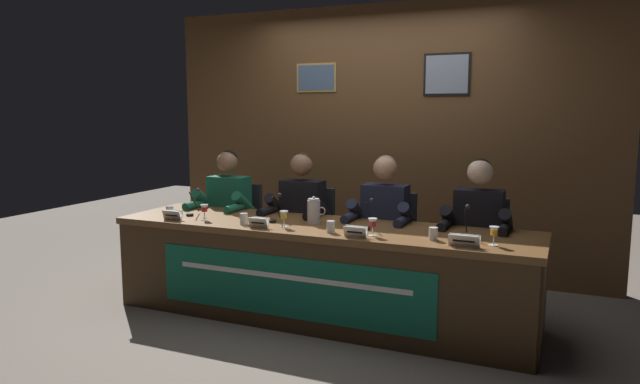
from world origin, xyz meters
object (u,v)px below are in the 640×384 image
(microphone_center_left, at_px, (275,212))
(water_cup_center_right, at_px, (331,227))
(juice_glass_far_left, at_px, (204,209))
(microphone_center_right, at_px, (368,219))
(microphone_far_right, at_px, (465,227))
(chair_far_left, at_px, (237,234))
(juice_glass_center_right, at_px, (373,224))
(water_pitcher_central, at_px, (314,211))
(panelist_center_right, at_px, (382,220))
(nameplate_far_right, at_px, (464,241))
(chair_center_right, at_px, (389,249))
(conference_table, at_px, (314,257))
(nameplate_far_left, at_px, (173,215))
(chair_center_left, at_px, (308,241))
(panelist_far_right, at_px, (477,228))
(chair_far_right, at_px, (479,258))
(juice_glass_center_left, at_px, (284,216))
(panelist_far_left, at_px, (225,208))
(microphone_far_left, at_px, (193,206))
(panelist_center_left, at_px, (299,214))
(water_cup_far_right, at_px, (433,234))
(water_cup_center_left, at_px, (244,219))
(nameplate_center_left, at_px, (259,222))
(water_cup_far_left, at_px, (170,212))
(nameplate_center_right, at_px, (356,232))
(juice_glass_far_right, at_px, (494,232))

(microphone_center_left, xyz_separation_m, water_cup_center_right, (0.56, -0.21, -0.04))
(juice_glass_far_left, height_order, microphone_center_right, microphone_center_right)
(microphone_far_right, bearing_deg, chair_far_left, 164.58)
(juice_glass_center_right, xyz_separation_m, water_pitcher_central, (-0.56, 0.25, 0.01))
(chair_far_left, height_order, water_cup_center_right, chair_far_left)
(panelist_center_right, distance_m, nameplate_far_right, 1.03)
(nameplate_far_right, bearing_deg, chair_center_right, 130.57)
(juice_glass_far_left, relative_size, microphone_far_right, 0.57)
(conference_table, xyz_separation_m, microphone_center_right, (0.39, 0.10, 0.30))
(juice_glass_far_left, xyz_separation_m, water_cup_center_right, (1.10, -0.04, -0.05))
(nameplate_far_left, distance_m, juice_glass_center_right, 1.64)
(chair_center_left, relative_size, panelist_far_right, 0.74)
(nameplate_far_right, bearing_deg, chair_far_right, 91.33)
(water_pitcher_central, bearing_deg, juice_glass_center_left, -120.46)
(nameplate_far_left, bearing_deg, chair_center_left, 49.02)
(panelist_far_left, xyz_separation_m, chair_center_right, (1.48, 0.20, -0.28))
(juice_glass_center_right, relative_size, panelist_far_right, 0.10)
(microphone_far_left, height_order, panelist_center_left, panelist_center_left)
(nameplate_far_right, height_order, water_cup_far_right, water_cup_far_right)
(water_cup_center_left, bearing_deg, chair_center_right, 42.12)
(nameplate_center_left, bearing_deg, microphone_far_right, 10.91)
(water_cup_far_right, bearing_deg, panelist_center_right, 133.28)
(panelist_center_left, height_order, water_cup_far_right, panelist_center_left)
(water_cup_far_left, xyz_separation_m, chair_center_right, (1.64, 0.77, -0.32))
(chair_far_left, height_order, microphone_center_left, microphone_center_left)
(water_cup_far_left, height_order, nameplate_center_right, water_cup_far_left)
(conference_table, distance_m, water_pitcher_central, 0.36)
(juice_glass_center_left, xyz_separation_m, juice_glass_center_right, (0.70, -0.02, 0.00))
(conference_table, height_order, chair_center_right, chair_center_right)
(nameplate_far_left, bearing_deg, microphone_far_right, 7.27)
(water_cup_far_left, xyz_separation_m, nameplate_center_left, (0.90, -0.12, 0.00))
(juice_glass_far_left, bearing_deg, juice_glass_center_right, -0.99)
(conference_table, height_order, nameplate_center_left, nameplate_center_left)
(nameplate_center_right, relative_size, juice_glass_far_right, 1.28)
(nameplate_far_left, bearing_deg, nameplate_center_left, 0.34)
(chair_far_right, bearing_deg, water_pitcher_central, -154.42)
(panelist_center_left, bearing_deg, microphone_center_left, -89.96)
(chair_center_right, bearing_deg, nameplate_far_left, -149.51)
(nameplate_center_left, height_order, water_cup_far_right, water_cup_far_right)
(microphone_center_right, height_order, microphone_far_right, same)
(juice_glass_far_left, height_order, juice_glass_center_left, same)
(microphone_far_right, bearing_deg, nameplate_center_left, -169.09)
(panelist_far_left, relative_size, panelist_far_right, 1.00)
(panelist_center_left, height_order, nameplate_far_right, panelist_center_left)
(microphone_far_left, relative_size, water_pitcher_central, 1.03)
(nameplate_center_right, bearing_deg, nameplate_far_right, 1.89)
(water_cup_far_left, height_order, microphone_far_right, microphone_far_right)
(chair_center_right, height_order, microphone_far_right, microphone_far_right)
(microphone_center_right, height_order, chair_far_right, microphone_center_right)
(chair_far_left, bearing_deg, microphone_far_left, -91.65)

